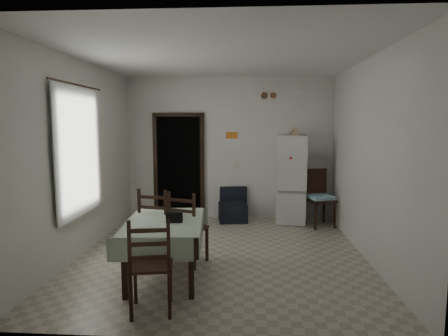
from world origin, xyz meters
name	(u,v)px	position (x,y,z in m)	size (l,w,h in m)	color
ground	(222,254)	(0.00, 0.00, 0.00)	(4.50, 4.50, 0.00)	#B1A591
ceiling	(222,57)	(0.00, 0.00, 2.90)	(4.20, 4.50, 0.02)	white
wall_back	(229,148)	(0.00, 2.25, 1.45)	(4.20, 0.02, 2.90)	silver
wall_front	(204,182)	(0.00, -2.25, 1.45)	(4.20, 0.02, 2.90)	silver
wall_left	(82,158)	(-2.10, 0.00, 1.45)	(0.02, 4.50, 2.90)	silver
wall_right	(369,159)	(2.10, 0.00, 1.45)	(0.02, 4.50, 2.90)	silver
doorway	(181,166)	(-1.05, 2.45, 1.06)	(1.06, 0.52, 2.22)	black
window_recess	(72,152)	(-2.15, -0.20, 1.55)	(0.10, 1.20, 1.60)	silver
curtain	(80,152)	(-2.04, -0.20, 1.55)	(0.02, 1.45, 1.85)	silver
curtain_rod	(77,85)	(-2.03, -0.20, 2.50)	(0.02, 0.02, 1.60)	black
calendar	(232,140)	(0.05, 2.24, 1.62)	(0.28, 0.02, 0.40)	white
calendar_image	(232,135)	(0.05, 2.23, 1.72)	(0.24, 0.01, 0.14)	orange
light_switch	(237,165)	(0.15, 2.24, 1.10)	(0.08, 0.02, 0.12)	beige
vent_left	(264,95)	(0.70, 2.23, 2.52)	(0.12, 0.12, 0.03)	brown
vent_right	(273,95)	(0.88, 2.23, 2.52)	(0.12, 0.12, 0.03)	brown
emergency_light	(297,94)	(1.35, 2.21, 2.55)	(0.25, 0.07, 0.09)	white
fridge	(291,179)	(1.23, 1.93, 0.87)	(0.56, 0.56, 1.74)	silver
tan_cone	(295,131)	(1.29, 1.97, 1.82)	(0.20, 0.20, 0.17)	tan
navy_seat	(233,205)	(0.09, 1.93, 0.33)	(0.55, 0.54, 0.67)	black
corner_chair	(320,198)	(1.76, 1.66, 0.54)	(0.47, 0.47, 1.09)	black
dining_table	(165,249)	(-0.66, -0.88, 0.37)	(0.94, 1.42, 0.74)	#A8BDA1
black_bag	(174,217)	(-0.52, -0.94, 0.80)	(0.20, 0.12, 0.13)	black
dining_chair_far_left	(159,224)	(-0.87, -0.33, 0.54)	(0.46, 0.46, 1.07)	black
dining_chair_far_right	(188,227)	(-0.44, -0.39, 0.52)	(0.45, 0.45, 1.04)	black
dining_chair_near_head	(151,264)	(-0.61, -1.76, 0.51)	(0.44, 0.44, 1.03)	black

